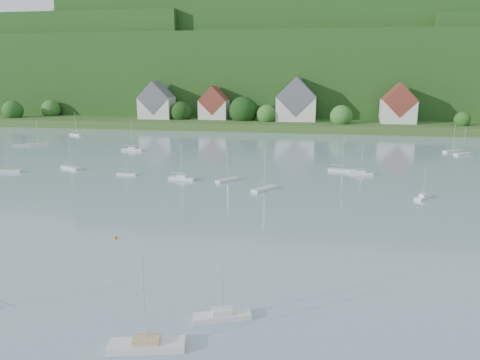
# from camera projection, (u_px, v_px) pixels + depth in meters

# --- Properties ---
(far_shore_strip) EXTENTS (600.00, 60.00, 3.00)m
(far_shore_strip) POSITION_uv_depth(u_px,v_px,m) (286.00, 121.00, 201.44)
(far_shore_strip) COLOR #33521F
(far_shore_strip) RESTS_ON ground
(forested_ridge) EXTENTS (620.00, 181.22, 69.89)m
(forested_ridge) POSITION_uv_depth(u_px,v_px,m) (296.00, 72.00, 262.12)
(forested_ridge) COLOR #153B12
(forested_ridge) RESTS_ON ground
(village_building_0) EXTENTS (14.00, 10.40, 16.00)m
(village_building_0) POSITION_uv_depth(u_px,v_px,m) (157.00, 103.00, 196.36)
(village_building_0) COLOR beige
(village_building_0) RESTS_ON far_shore_strip
(village_building_1) EXTENTS (12.00, 9.36, 14.00)m
(village_building_1) POSITION_uv_depth(u_px,v_px,m) (214.00, 105.00, 194.26)
(village_building_1) COLOR beige
(village_building_1) RESTS_ON far_shore_strip
(village_building_2) EXTENTS (16.00, 11.44, 18.00)m
(village_building_2) POSITION_uv_depth(u_px,v_px,m) (296.00, 103.00, 187.07)
(village_building_2) COLOR beige
(village_building_2) RESTS_ON far_shore_strip
(village_building_3) EXTENTS (13.00, 10.40, 15.50)m
(village_building_3) POSITION_uv_depth(u_px,v_px,m) (398.00, 107.00, 178.64)
(village_building_3) COLOR beige
(village_building_3) RESTS_ON far_shore_strip
(near_sailboat_2) EXTENTS (6.68, 3.24, 8.69)m
(near_sailboat_2) POSITION_uv_depth(u_px,v_px,m) (147.00, 344.00, 38.20)
(near_sailboat_2) COLOR silver
(near_sailboat_2) RESTS_ON ground
(near_sailboat_3) EXTENTS (5.61, 3.33, 7.32)m
(near_sailboat_3) POSITION_uv_depth(u_px,v_px,m) (222.00, 315.00, 42.88)
(near_sailboat_3) COLOR silver
(near_sailboat_3) RESTS_ON ground
(mooring_buoy_3) EXTENTS (0.50, 0.50, 0.50)m
(mooring_buoy_3) POSITION_uv_depth(u_px,v_px,m) (116.00, 239.00, 63.70)
(mooring_buoy_3) COLOR #D66B00
(mooring_buoy_3) RESTS_ON ground
(far_sailboat_cluster) EXTENTS (184.90, 72.01, 8.71)m
(far_sailboat_cluster) POSITION_uv_depth(u_px,v_px,m) (259.00, 161.00, 117.28)
(far_sailboat_cluster) COLOR silver
(far_sailboat_cluster) RESTS_ON ground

